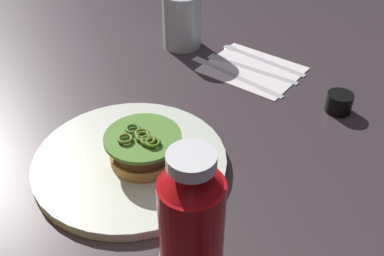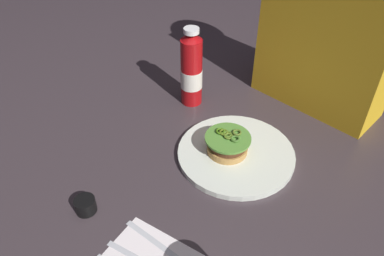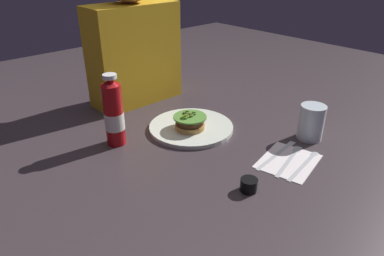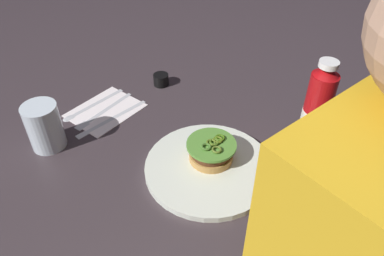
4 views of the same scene
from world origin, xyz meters
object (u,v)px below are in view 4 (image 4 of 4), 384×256
(spoon_utensil, at_px, (86,108))
(ketchup_bottle, at_px, (316,111))
(napkin, at_px, (105,110))
(butter_knife, at_px, (108,120))
(water_glass, at_px, (44,126))
(condiment_cup, at_px, (161,80))
(fork_utensil, at_px, (100,113))
(burger_sandwich, at_px, (211,151))
(dinner_plate, at_px, (209,167))

(spoon_utensil, bearing_deg, ketchup_bottle, 126.65)
(napkin, distance_m, spoon_utensil, 0.06)
(spoon_utensil, distance_m, butter_knife, 0.09)
(water_glass, bearing_deg, condiment_cup, -172.82)
(water_glass, xyz_separation_m, condiment_cup, (-0.37, -0.05, -0.04))
(fork_utensil, relative_size, butter_knife, 0.89)
(condiment_cup, bearing_deg, burger_sandwich, 73.02)
(napkin, xyz_separation_m, butter_knife, (0.02, 0.05, 0.00))
(ketchup_bottle, bearing_deg, dinner_plate, -20.23)
(ketchup_bottle, bearing_deg, butter_knife, -49.61)
(water_glass, xyz_separation_m, spoon_utensil, (-0.14, -0.08, -0.05))
(ketchup_bottle, height_order, butter_knife, ketchup_bottle)
(ketchup_bottle, xyz_separation_m, water_glass, (0.49, -0.41, -0.05))
(dinner_plate, distance_m, burger_sandwich, 0.04)
(dinner_plate, bearing_deg, burger_sandwich, -143.01)
(water_glass, height_order, condiment_cup, water_glass)
(ketchup_bottle, bearing_deg, fork_utensil, -52.33)
(burger_sandwich, xyz_separation_m, fork_utensil, (0.11, -0.33, -0.03))
(fork_utensil, height_order, butter_knife, same)
(burger_sandwich, distance_m, butter_knife, 0.31)
(condiment_cup, relative_size, fork_utensil, 0.23)
(dinner_plate, distance_m, condiment_cup, 0.38)
(ketchup_bottle, xyz_separation_m, butter_knife, (0.34, -0.40, -0.10))
(ketchup_bottle, distance_m, spoon_utensil, 0.61)
(dinner_plate, distance_m, napkin, 0.36)
(burger_sandwich, relative_size, water_glass, 0.97)
(condiment_cup, relative_size, spoon_utensil, 0.23)
(dinner_plate, height_order, ketchup_bottle, ketchup_bottle)
(water_glass, bearing_deg, butter_knife, 176.72)
(dinner_plate, distance_m, butter_knife, 0.32)
(napkin, xyz_separation_m, fork_utensil, (0.02, 0.00, 0.00))
(burger_sandwich, height_order, water_glass, water_glass)
(burger_sandwich, bearing_deg, spoon_utensil, -70.88)
(condiment_cup, relative_size, butter_knife, 0.21)
(ketchup_bottle, height_order, spoon_utensil, ketchup_bottle)
(burger_sandwich, height_order, butter_knife, burger_sandwich)
(fork_utensil, bearing_deg, condiment_cup, -176.23)
(napkin, height_order, fork_utensil, fork_utensil)
(dinner_plate, relative_size, spoon_utensil, 1.47)
(butter_knife, bearing_deg, napkin, -110.82)
(napkin, relative_size, spoon_utensil, 0.92)
(napkin, bearing_deg, condiment_cup, -177.31)
(dinner_plate, relative_size, ketchup_bottle, 1.25)
(dinner_plate, distance_m, spoon_utensil, 0.41)
(napkin, bearing_deg, spoon_utensil, -44.91)
(dinner_plate, bearing_deg, napkin, -78.27)
(ketchup_bottle, relative_size, water_glass, 1.99)
(dinner_plate, distance_m, ketchup_bottle, 0.28)
(butter_knife, bearing_deg, fork_utensil, -88.68)
(condiment_cup, distance_m, butter_knife, 0.22)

